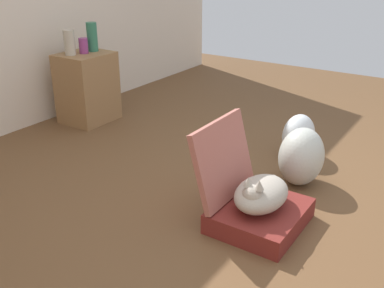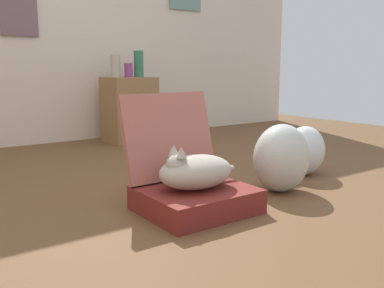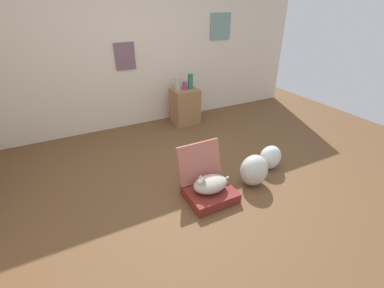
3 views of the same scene
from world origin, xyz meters
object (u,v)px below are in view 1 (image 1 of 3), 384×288
vase_tall (69,43)px  vase_short (92,37)px  vase_round (83,46)px  plastic_bag_white (301,157)px  plastic_bag_clear (298,136)px  suitcase_base (260,216)px  side_table (87,88)px  cat (261,194)px

vase_tall → vase_short: (0.23, -0.05, 0.02)m
vase_round → vase_tall: bearing=157.6°
plastic_bag_white → plastic_bag_clear: bearing=23.2°
suitcase_base → plastic_bag_clear: plastic_bag_clear is taller
suitcase_base → vase_tall: size_ratio=2.48×
vase_short → side_table: bearing=179.5°
plastic_bag_clear → vase_short: size_ratio=1.30×
vase_tall → vase_short: size_ratio=0.84×
plastic_bag_clear → vase_tall: size_ratio=1.54×
side_table → vase_round: vase_round is taller
cat → plastic_bag_clear: 1.07m
cat → vase_short: bearing=68.3°
side_table → vase_short: vase_short is taller
plastic_bag_clear → vase_tall: (-0.44, 1.98, 0.58)m
suitcase_base → side_table: 2.25m
plastic_bag_clear → vase_short: 2.03m
vase_tall → vase_round: 0.13m
vase_tall → vase_short: 0.23m
vase_tall → vase_short: bearing=-11.6°
vase_tall → vase_round: size_ratio=1.59×
suitcase_base → plastic_bag_white: (0.62, -0.00, 0.14)m
plastic_bag_clear → vase_round: (-0.32, 1.93, 0.54)m
cat → plastic_bag_clear: size_ratio=1.45×
side_table → vase_tall: vase_tall is taller
side_table → vase_tall: 0.44m
plastic_bag_white → cat: bearing=179.8°
plastic_bag_white → plastic_bag_clear: size_ratio=1.20×
vase_tall → plastic_bag_clear: bearing=-77.5°
vase_short → cat: bearing=-111.7°
vase_round → suitcase_base: bearing=-108.8°
cat → plastic_bag_white: size_ratio=1.21×
plastic_bag_clear → vase_short: vase_short is taller
plastic_bag_white → vase_short: vase_short is taller
plastic_bag_white → side_table: (0.10, 2.12, 0.12)m
vase_round → side_table: bearing=90.0°
plastic_bag_white → plastic_bag_clear: 0.46m
cat → side_table: bearing=71.0°
suitcase_base → vase_short: vase_short is taller
side_table → vase_short: 0.46m
vase_round → plastic_bag_clear: bearing=-80.5°
plastic_bag_clear → suitcase_base: bearing=-170.2°
cat → plastic_bag_white: (0.63, -0.00, -0.01)m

